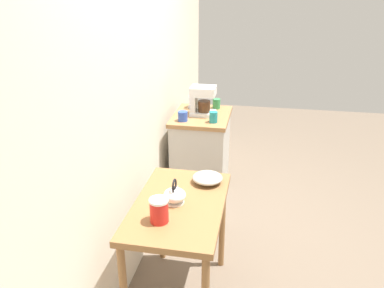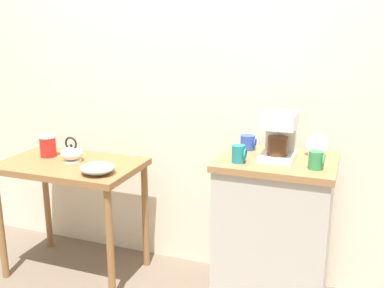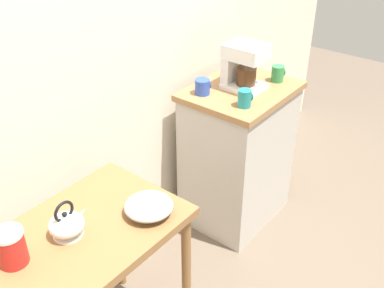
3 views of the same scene
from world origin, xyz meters
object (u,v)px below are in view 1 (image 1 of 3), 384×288
Objects in this scene: canister_enamel at (159,210)px; mug_blue at (183,116)px; teakettle at (175,195)px; bowl_stoneware at (207,178)px; coffee_maker at (201,99)px; mug_tall_green at (216,104)px; table_clock at (192,102)px; mug_dark_teal at (213,117)px.

canister_enamel is 1.58× the size of mug_blue.
mug_blue is (1.10, 0.18, 0.13)m from teakettle.
bowl_stoneware is 1.20× the size of teakettle.
teakettle is 1.87× the size of mug_blue.
coffee_maker reaches higher than bowl_stoneware.
coffee_maker is at bearing 0.88° from canister_enamel.
teakettle is 1.32m from coffee_maker.
canister_enamel reaches higher than bowl_stoneware.
canister_enamel is at bearing 176.87° from mug_tall_green.
table_clock is at bearing 4.80° from canister_enamel.
mug_tall_green is 0.71× the size of table_clock.
mug_dark_teal is (-0.40, -0.03, 0.00)m from mug_tall_green.
coffee_maker reaches higher than mug_blue.
mug_tall_green reaches higher than bowl_stoneware.
mug_blue is (-0.20, 0.12, -0.10)m from coffee_maker.
coffee_maker is 0.26m from mug_tall_green.
teakettle is at bearing -177.29° from coffee_maker.
coffee_maker is 0.25m from mug_blue.
table_clock is at bearing 94.88° from mug_tall_green.
mug_blue is at bearing 149.66° from mug_tall_green.
table_clock reaches higher than mug_tall_green.
teakettle is 1.12m from mug_dark_teal.
teakettle is 1.51m from mug_tall_green.
canister_enamel is at bearing -175.20° from table_clock.
mug_dark_teal is at bearing -4.19° from teakettle.
bowl_stoneware is at bearing -174.72° from mug_dark_teal.
mug_dark_teal reaches higher than canister_enamel.
canister_enamel is 1.51× the size of mug_dark_teal.
mug_blue is (-0.01, 0.27, -0.00)m from mug_dark_teal.
mug_blue is at bearing 148.35° from coffee_maker.
teakettle is at bearing 175.81° from mug_dark_teal.
mug_tall_green is 1.04× the size of mug_blue.
table_clock reaches higher than mug_blue.
coffee_maker reaches higher than teakettle.
table_clock reaches higher than bowl_stoneware.
teakettle is 1.80× the size of mug_tall_green.
coffee_maker reaches higher than mug_dark_teal.
teakettle is at bearing -173.06° from table_clock.
mug_dark_teal is at bearing -87.03° from mug_blue.
mug_tall_green is at bearing 4.77° from bowl_stoneware.
canister_enamel is 1.32m from mug_blue.
canister_enamel is 0.55× the size of coffee_maker.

